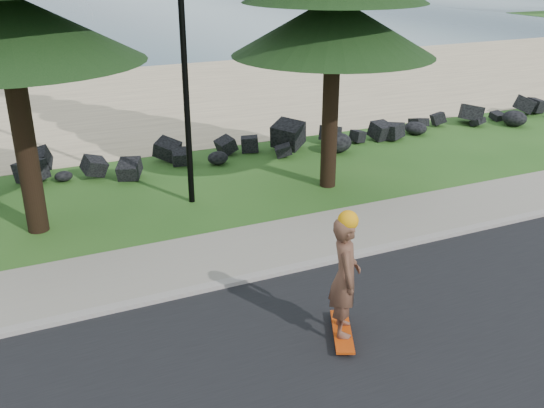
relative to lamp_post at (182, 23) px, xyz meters
The scene contains 9 objects.
ground 5.23m from the lamp_post, 90.00° to the right, with size 160.00×160.00×0.00m, color #26531A.
road 8.74m from the lamp_post, 90.00° to the right, with size 160.00×7.00×0.02m, color black.
kerb 5.79m from the lamp_post, 90.00° to the right, with size 160.00×0.20×0.10m, color #A09890.
sidewalk 5.08m from the lamp_post, 90.00° to the right, with size 160.00×2.00×0.08m, color #9D9583.
beach_sand 12.03m from the lamp_post, 90.00° to the left, with size 160.00×15.00×0.01m, color tan.
ocean 47.98m from the lamp_post, 90.00° to the left, with size 160.00×58.00×0.01m, color #345363.
seawall_boulders 4.78m from the lamp_post, 90.00° to the left, with size 60.00×2.40×1.10m, color black, non-canonical shape.
lamp_post is the anchor object (origin of this frame).
skateboarder 7.03m from the lamp_post, 85.81° to the right, with size 0.74×1.15×2.13m.
Camera 1 is at (-3.79, -9.87, 5.56)m, focal length 40.00 mm.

